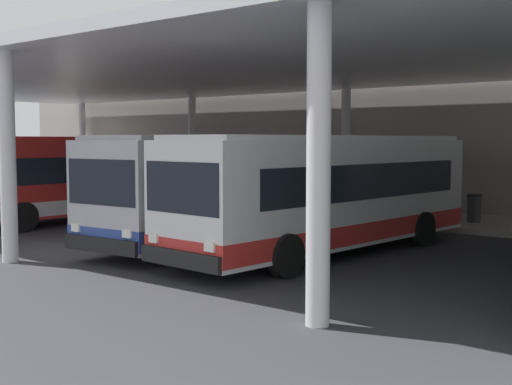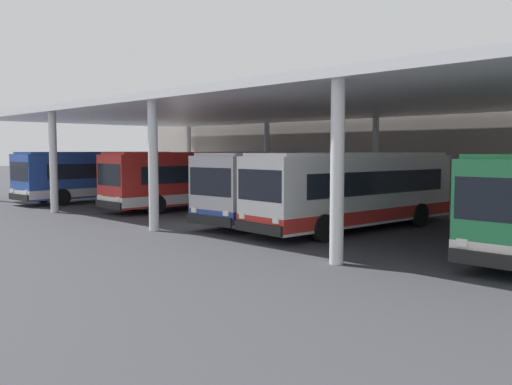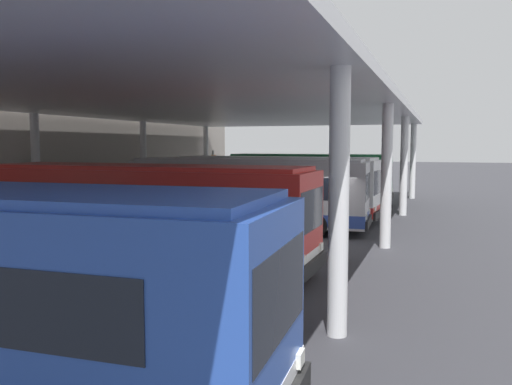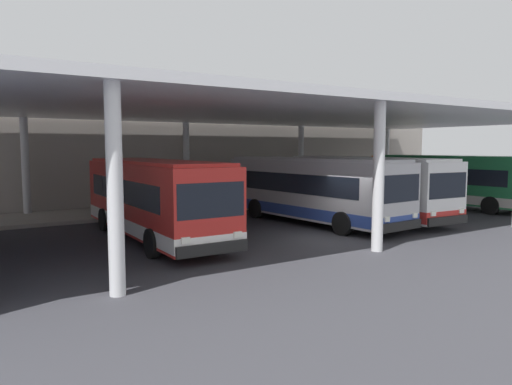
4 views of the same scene
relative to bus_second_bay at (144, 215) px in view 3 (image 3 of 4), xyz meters
The scene contains 11 objects.
ground_plane 7.27m from the bus_second_bay, 34.63° to the right, with size 200.00×200.00×0.00m, color #333338.
platform_kerb 9.80m from the bus_second_bay, 52.98° to the left, with size 42.00×4.50×0.18m, color #A39E93.
station_building_facade 12.65m from the bus_second_bay, 62.04° to the left, with size 48.00×1.60×8.10m, color #ADA399.
canopy_shelter 7.02m from the bus_second_bay, 14.21° to the left, with size 40.00×17.00×5.55m.
bus_second_bay is the anchor object (origin of this frame).
bus_middle_bay 7.92m from the bus_second_bay, ahead, with size 3.17×10.66×3.17m.
bus_far_bay 11.41m from the bus_second_bay, ahead, with size 3.22×10.67×3.17m.
bus_departing 19.17m from the bus_second_bay, ahead, with size 2.83×10.57×3.17m.
bench_waiting 16.64m from the bus_second_bay, 27.98° to the left, with size 1.80×0.45×0.92m.
trash_bin 14.42m from the bus_second_bay, 30.89° to the left, with size 0.52×0.52×0.98m.
banner_sign 21.29m from the bus_second_bay, 18.96° to the left, with size 0.70×0.12×3.20m.
Camera 3 is at (-19.10, -4.34, 3.77)m, focal length 36.02 mm.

